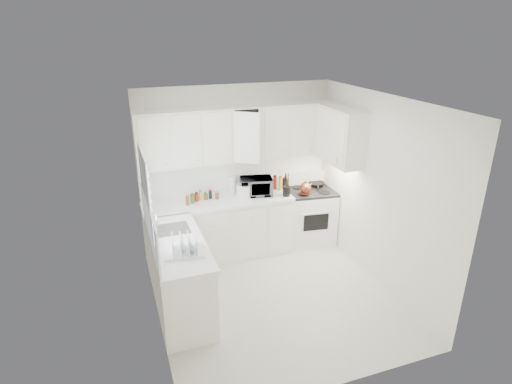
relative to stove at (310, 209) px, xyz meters
name	(u,v)px	position (x,y,z in m)	size (l,w,h in m)	color
floor	(274,297)	(-1.14, -1.28, -0.58)	(3.20, 3.20, 0.00)	silver
ceiling	(277,101)	(-1.14, -1.28, 2.02)	(3.20, 3.20, 0.00)	white
wall_back	(237,169)	(-1.14, 0.32, 0.72)	(3.00, 3.00, 0.00)	white
wall_front	(342,276)	(-1.14, -2.88, 0.72)	(3.00, 3.00, 0.00)	white
wall_left	(150,226)	(-2.64, -1.28, 0.72)	(3.20, 3.20, 0.00)	white
wall_right	(379,193)	(0.36, -1.28, 0.72)	(3.20, 3.20, 0.00)	white
window_blinds	(147,194)	(-2.62, -0.93, 0.97)	(0.06, 0.96, 1.06)	white
lower_cabinets_back	(219,230)	(-1.53, 0.02, -0.13)	(2.22, 0.60, 0.90)	white
lower_cabinets_left	(179,277)	(-2.34, -1.08, -0.13)	(0.60, 1.60, 0.90)	white
countertop_back	(218,202)	(-1.53, 0.01, 0.34)	(2.24, 0.64, 0.05)	white
countertop_left	(177,243)	(-2.33, -1.08, 0.34)	(0.64, 1.62, 0.05)	white
backsplash_back	(237,174)	(-1.14, 0.31, 0.64)	(2.98, 0.02, 0.55)	white
backsplash_left	(150,225)	(-2.63, -1.08, 0.64)	(0.02, 1.60, 0.55)	white
upper_cabinets_back	(240,160)	(-1.14, 0.15, 0.92)	(3.00, 0.33, 0.80)	white
upper_cabinets_right	(338,162)	(0.19, -0.46, 0.92)	(0.33, 0.90, 0.80)	white
sink	(172,221)	(-2.33, -0.73, 0.49)	(0.42, 0.38, 0.30)	gray
stove	(310,209)	(0.00, 0.00, 0.00)	(0.76, 0.62, 1.17)	white
tea_kettle	(305,187)	(-0.18, -0.16, 0.46)	(0.23, 0.20, 0.21)	maroon
frying_pan	(316,183)	(0.18, 0.16, 0.38)	(0.26, 0.44, 0.04)	black
microwave	(256,185)	(-0.92, 0.04, 0.53)	(0.48, 0.27, 0.33)	gray
rice_cooker	(244,190)	(-1.13, 0.01, 0.48)	(0.24, 0.24, 0.24)	white
paper_towel	(233,184)	(-1.24, 0.24, 0.50)	(0.12, 0.12, 0.27)	white
utensil_crock	(287,184)	(-0.51, -0.17, 0.56)	(0.13, 0.13, 0.38)	black
dish_rack	(184,244)	(-2.31, -1.39, 0.49)	(0.45, 0.34, 0.25)	white
spice_left_0	(186,197)	(-1.99, 0.14, 0.43)	(0.06, 0.06, 0.13)	brown
spice_left_1	(192,199)	(-1.92, 0.05, 0.43)	(0.06, 0.06, 0.13)	#336822
spice_left_2	(196,196)	(-1.84, 0.14, 0.43)	(0.06, 0.06, 0.13)	#A92216
spice_left_3	(202,197)	(-1.77, 0.05, 0.43)	(0.06, 0.06, 0.13)	gold
spice_left_4	(206,194)	(-1.69, 0.14, 0.43)	(0.06, 0.06, 0.13)	brown
spice_left_5	(212,196)	(-1.62, 0.05, 0.43)	(0.06, 0.06, 0.13)	black
spice_left_6	(215,193)	(-1.54, 0.14, 0.43)	(0.06, 0.06, 0.13)	brown
sauce_right_0	(274,183)	(-0.56, 0.18, 0.46)	(0.06, 0.06, 0.19)	#A92216
sauce_right_1	(279,184)	(-0.51, 0.12, 0.46)	(0.06, 0.06, 0.19)	gold
sauce_right_2	(281,182)	(-0.45, 0.18, 0.46)	(0.06, 0.06, 0.19)	brown
sauce_right_3	(285,183)	(-0.40, 0.12, 0.46)	(0.06, 0.06, 0.19)	black
sauce_right_4	(287,181)	(-0.34, 0.18, 0.46)	(0.06, 0.06, 0.19)	brown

